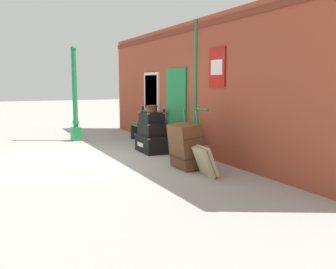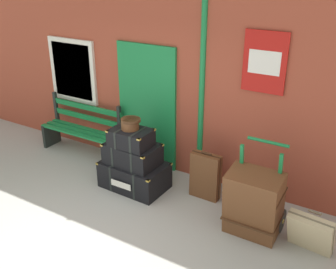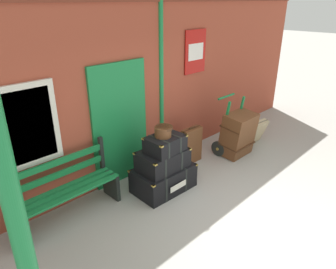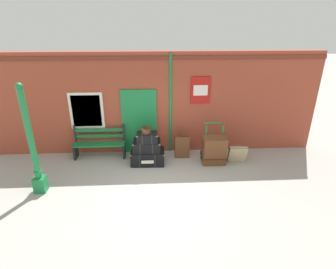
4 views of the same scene
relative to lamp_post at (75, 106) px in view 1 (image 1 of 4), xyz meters
The scene contains 12 objects.
ground_plane 3.13m from the lamp_post, ahead, with size 60.00×60.00×0.00m, color #A3A099.
brick_facade 3.74m from the lamp_post, 38.13° to the left, with size 10.40×0.35×3.20m.
lamp_post is the anchor object (origin of this frame).
platform_bench 2.27m from the lamp_post, 57.42° to the left, with size 1.60×0.43×1.01m.
steamer_trunk_base 3.13m from the lamp_post, 26.42° to the left, with size 1.03×0.70×0.43m.
steamer_trunk_middle 3.03m from the lamp_post, 26.49° to the left, with size 0.83×0.58×0.33m.
steamer_trunk_top 2.99m from the lamp_post, 25.66° to the left, with size 0.62×0.46×0.27m.
round_hatbox 2.98m from the lamp_post, 26.20° to the left, with size 0.30×0.28×0.17m.
porters_trolley 4.94m from the lamp_post, 16.07° to the left, with size 0.71×0.56×1.21m.
large_brown_trunk 4.87m from the lamp_post, 14.12° to the left, with size 0.70×0.54×0.92m.
suitcase_oxblood 4.18m from the lamp_post, 23.59° to the left, with size 0.47×0.17×0.76m.
suitcase_umber 5.60m from the lamp_post, 12.41° to the left, with size 0.57×0.39×0.57m.
Camera 1 is at (8.35, -2.11, 1.72)m, focal length 40.42 mm.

